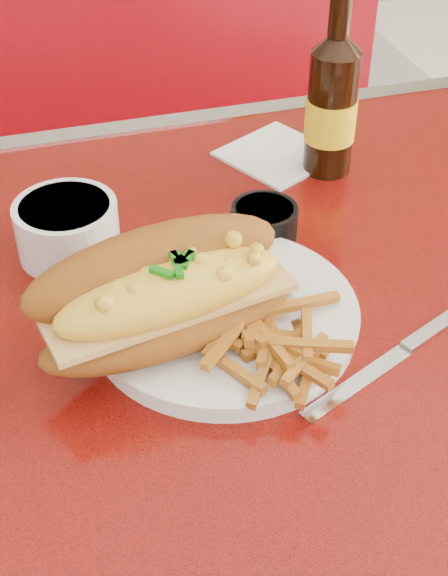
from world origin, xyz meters
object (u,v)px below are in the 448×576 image
object	(u,v)px
booth_bench_far	(110,251)
beer_bottle	(332,102)
dinner_plate	(224,315)
gravy_ramekin	(67,228)
diner_table	(226,463)
fork	(285,294)
knife	(399,354)
mac_hoagie	(165,293)
sauce_cup_right	(264,220)

from	to	relation	value
booth_bench_far	beer_bottle	bearing A→B (deg)	-71.63
dinner_plate	gravy_ramekin	distance (m)	0.18
diner_table	fork	distance (m)	0.19
knife	fork	bearing A→B (deg)	106.32
mac_hoagie	knife	bearing A→B (deg)	-30.79
gravy_ramekin	sauce_cup_right	distance (m)	0.19
gravy_ramekin	beer_bottle	bearing A→B (deg)	14.47
booth_bench_far	gravy_ramekin	world-z (taller)	booth_bench_far
diner_table	booth_bench_far	distance (m)	0.87
fork	knife	distance (m)	0.11
dinner_plate	knife	world-z (taller)	dinner_plate
gravy_ramekin	sauce_cup_right	size ratio (longest dim) A/B	1.53
mac_hoagie	gravy_ramekin	size ratio (longest dim) A/B	1.99
booth_bench_far	sauce_cup_right	size ratio (longest dim) A/B	15.26
booth_bench_far	mac_hoagie	bearing A→B (deg)	-93.45
dinner_plate	mac_hoagie	world-z (taller)	mac_hoagie
diner_table	beer_bottle	world-z (taller)	beer_bottle
dinner_plate	mac_hoagie	size ratio (longest dim) A/B	1.24
mac_hoagie	sauce_cup_right	world-z (taller)	mac_hoagie
fork	beer_bottle	xyz separation A→B (m)	(0.13, 0.21, 0.06)
beer_bottle	diner_table	bearing A→B (deg)	-128.04
beer_bottle	knife	distance (m)	0.31
dinner_plate	gravy_ramekin	size ratio (longest dim) A/B	2.47
booth_bench_far	mac_hoagie	xyz separation A→B (m)	(-0.05, -0.80, 0.54)
diner_table	sauce_cup_right	distance (m)	0.24
dinner_plate	gravy_ramekin	bearing A→B (deg)	128.72
booth_bench_far	knife	bearing A→B (deg)	-81.28
gravy_ramekin	dinner_plate	bearing A→B (deg)	-51.28
diner_table	mac_hoagie	distance (m)	0.23
fork	gravy_ramekin	bearing A→B (deg)	56.53
fork	sauce_cup_right	distance (m)	0.11
diner_table	mac_hoagie	world-z (taller)	mac_hoagie
diner_table	booth_bench_far	bearing A→B (deg)	90.00
diner_table	gravy_ramekin	distance (m)	0.27
mac_hoagie	dinner_plate	bearing A→B (deg)	4.07
diner_table	dinner_plate	distance (m)	0.17
dinner_plate	beer_bottle	world-z (taller)	beer_bottle
knife	dinner_plate	bearing A→B (deg)	124.21
booth_bench_far	fork	world-z (taller)	booth_bench_far
mac_hoagie	sauce_cup_right	distance (m)	0.19
fork	gravy_ramekin	world-z (taller)	gravy_ramekin
gravy_ramekin	knife	size ratio (longest dim) A/B	0.68
fork	sauce_cup_right	bearing A→B (deg)	-3.71
fork	beer_bottle	size ratio (longest dim) A/B	0.71
sauce_cup_right	gravy_ramekin	bearing A→B (deg)	172.18
diner_table	knife	size ratio (longest dim) A/B	6.99
dinner_plate	beer_bottle	xyz separation A→B (m)	(0.18, 0.22, 0.07)
fork	mac_hoagie	bearing A→B (deg)	104.64
booth_bench_far	mac_hoagie	distance (m)	0.97
booth_bench_far	sauce_cup_right	distance (m)	0.84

